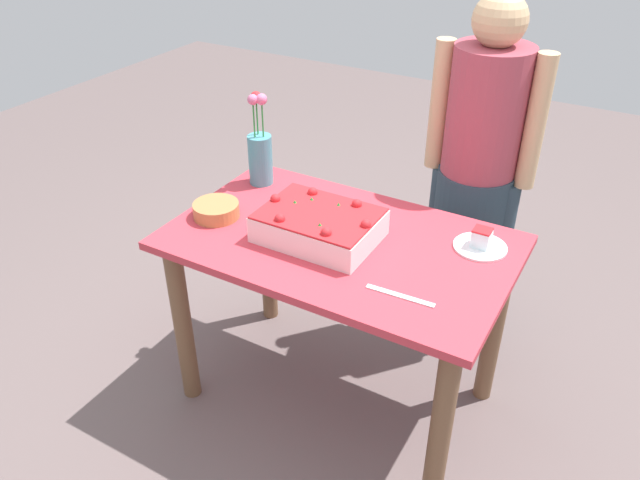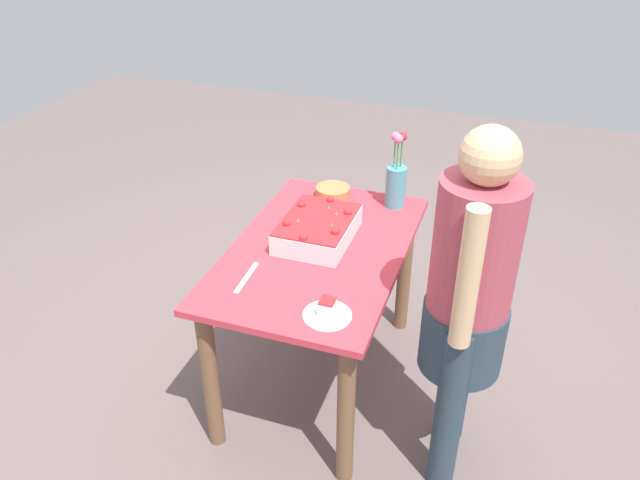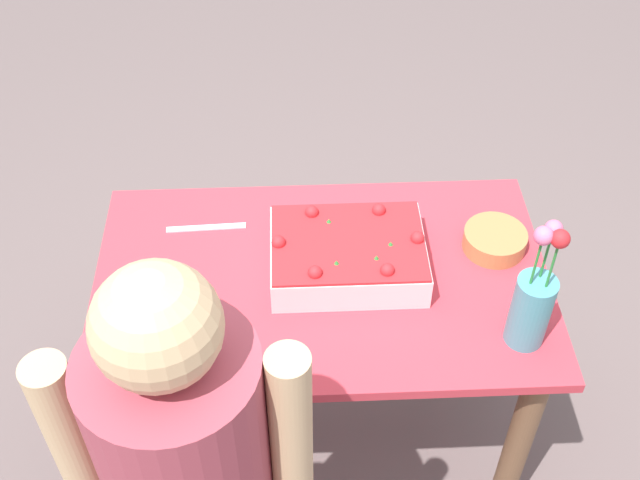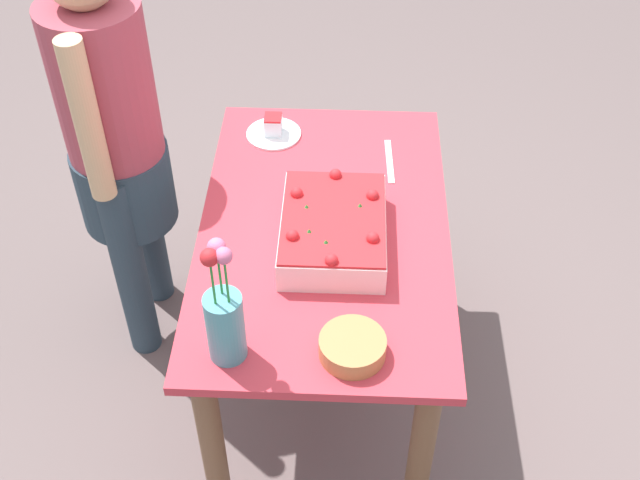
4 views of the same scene
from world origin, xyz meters
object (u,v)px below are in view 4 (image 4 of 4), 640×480
cake_knife (389,161)px  flower_vase (224,319)px  serving_plate_with_slice (274,130)px  fruit_bowl (352,347)px  person_standing (115,137)px  sheet_cake (333,229)px

cake_knife → flower_vase: size_ratio=0.59×
serving_plate_with_slice → cake_knife: bearing=-108.4°
serving_plate_with_slice → fruit_bowl: bearing=-163.2°
person_standing → serving_plate_with_slice: bearing=19.3°
sheet_cake → cake_knife: 0.42m
serving_plate_with_slice → flower_vase: (-0.92, 0.03, 0.11)m
sheet_cake → fruit_bowl: bearing=-171.4°
sheet_cake → person_standing: 0.78m
serving_plate_with_slice → person_standing: (-0.17, 0.48, 0.08)m
cake_knife → person_standing: person_standing is taller
sheet_cake → fruit_bowl: size_ratio=2.35×
flower_vase → person_standing: size_ratio=0.25×
sheet_cake → serving_plate_with_slice: (0.51, 0.21, -0.03)m
sheet_cake → fruit_bowl: sheet_cake is taller
sheet_cake → flower_vase: 0.49m
cake_knife → person_standing: size_ratio=0.15×
serving_plate_with_slice → cake_knife: serving_plate_with_slice is taller
fruit_bowl → person_standing: 1.06m
cake_knife → flower_vase: flower_vase is taller
cake_knife → fruit_bowl: (-0.78, 0.11, 0.02)m
serving_plate_with_slice → sheet_cake: bearing=-157.1°
serving_plate_with_slice → cake_knife: (-0.13, -0.38, -0.02)m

